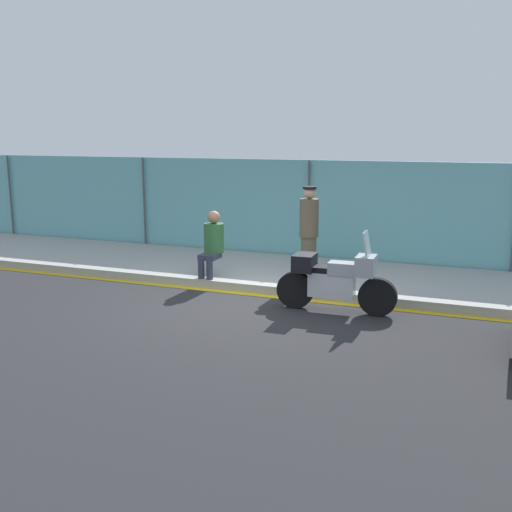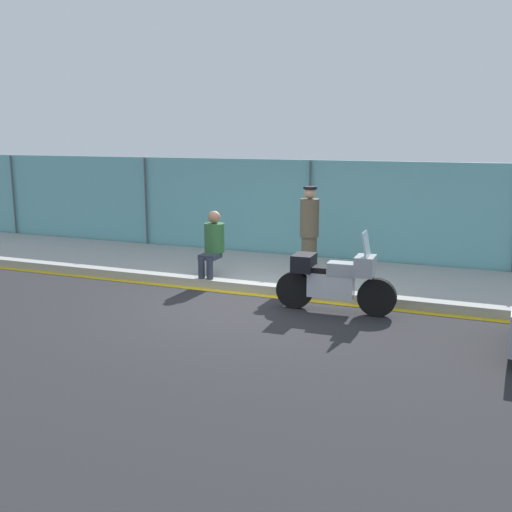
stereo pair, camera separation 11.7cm
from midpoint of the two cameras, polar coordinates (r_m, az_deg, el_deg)
ground_plane at (r=10.87m, az=-0.90°, el=-4.84°), size 120.00×120.00×0.00m
sidewalk at (r=13.08m, az=3.31°, el=-1.65°), size 33.67×3.11×0.17m
curb_paint_stripe at (r=11.60m, az=0.68°, el=-3.77°), size 33.67×0.18×0.01m
storefront_fence at (r=14.42m, az=5.48°, el=4.19°), size 31.99×0.16×2.47m
motorcycle at (r=10.51m, az=7.77°, el=-2.21°), size 2.13×0.54×1.45m
officer_standing at (r=12.54m, az=5.37°, el=2.53°), size 0.40×0.40×1.84m
person_seated_on_curb at (r=12.41m, az=-3.84°, el=1.51°), size 0.42×0.71×1.34m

